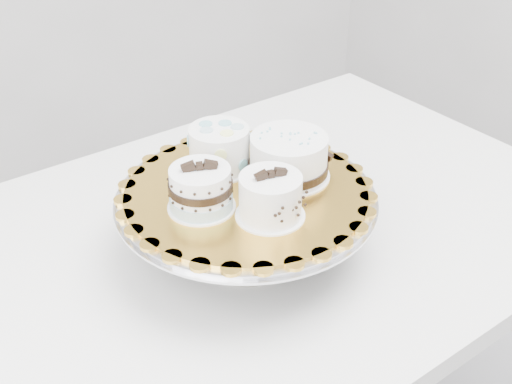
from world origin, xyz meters
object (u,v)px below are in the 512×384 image
cake_stand (246,211)px  cake_swirl (270,198)px  table (257,260)px  cake_dots (219,148)px  cake_board (246,191)px  cake_ribbon (289,158)px  cake_banded (201,190)px

cake_stand → cake_swirl: cake_swirl is taller
cake_swirl → table: bearing=76.2°
cake_dots → cake_stand: bearing=-111.8°
cake_board → cake_ribbon: 0.09m
cake_stand → cake_board: bearing=0.0°
cake_board → cake_banded: cake_banded is taller
cake_stand → cake_dots: cake_dots is taller
cake_board → cake_ribbon: cake_ribbon is taller
cake_board → cake_ribbon: (0.08, -0.00, 0.04)m
cake_board → cake_dots: size_ratio=3.00×
cake_swirl → cake_dots: cake_swirl is taller
cake_stand → cake_swirl: 0.11m
cake_stand → cake_ribbon: bearing=-1.5°
cake_stand → cake_banded: size_ratio=3.50×
table → cake_swirl: cake_swirl is taller
table → cake_board: (-0.05, -0.05, 0.19)m
cake_stand → cake_banded: bearing=-176.5°
cake_banded → cake_dots: 0.12m
table → cake_board: 0.21m
cake_swirl → cake_ribbon: size_ratio=0.68×
cake_dots → cake_swirl: bearing=-114.7°
cake_board → cake_banded: (-0.08, -0.00, 0.03)m
cake_banded → cake_dots: bearing=68.3°
cake_banded → cake_board: bearing=25.8°
cake_stand → cake_ribbon: 0.11m
cake_board → cake_dots: cake_dots is taller
cake_stand → cake_swirl: bearing=-96.3°
cake_dots → cake_ribbon: (0.08, -0.08, -0.00)m
cake_banded → cake_dots: cake_banded is taller
cake_swirl → cake_banded: 0.10m
cake_ribbon → cake_stand: bearing=157.9°
cake_swirl → cake_dots: size_ratio=0.85×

